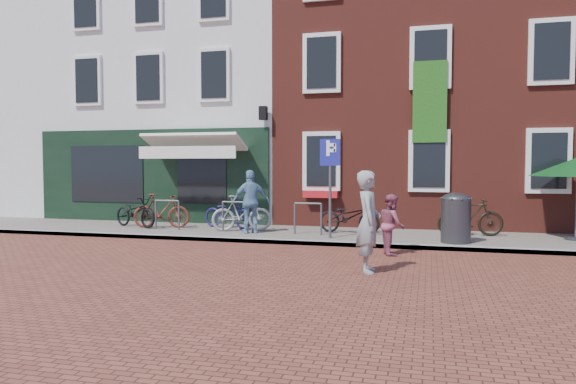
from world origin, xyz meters
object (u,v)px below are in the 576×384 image
(woman, at_px, (368,222))
(bicycle_0, at_px, (135,212))
(bicycle_2, at_px, (228,213))
(bicycle_3, at_px, (242,213))
(parking_sign, at_px, (330,170))
(bicycle_1, at_px, (161,211))
(litter_bin, at_px, (456,215))
(boy, at_px, (392,224))
(bicycle_4, at_px, (349,217))
(cafe_person, at_px, (251,202))
(bicycle_5, at_px, (470,217))

(woman, bearing_deg, bicycle_0, 51.78)
(bicycle_2, bearing_deg, woman, -118.13)
(woman, bearing_deg, bicycle_3, 35.36)
(parking_sign, bearing_deg, bicycle_1, 170.58)
(litter_bin, distance_m, boy, 1.98)
(bicycle_4, bearing_deg, bicycle_2, 99.01)
(bicycle_1, bearing_deg, woman, -137.17)
(woman, xyz_separation_m, bicycle_1, (-6.33, 4.28, -0.31))
(bicycle_0, bearing_deg, woman, -99.57)
(boy, xyz_separation_m, bicycle_2, (-4.73, 2.66, -0.11))
(woman, xyz_separation_m, cafe_person, (-3.48, 3.81, 0.03))
(boy, height_order, bicycle_2, boy)
(bicycle_3, bearing_deg, boy, -139.62)
(boy, distance_m, bicycle_5, 3.24)
(woman, distance_m, cafe_person, 5.17)
(parking_sign, bearing_deg, litter_bin, -0.28)
(litter_bin, relative_size, cafe_person, 0.74)
(bicycle_2, distance_m, bicycle_3, 0.78)
(cafe_person, bearing_deg, woman, 102.36)
(boy, relative_size, bicycle_5, 0.80)
(parking_sign, distance_m, bicycle_2, 3.59)
(litter_bin, height_order, woman, woman)
(bicycle_3, bearing_deg, bicycle_2, 26.98)
(cafe_person, bearing_deg, bicycle_3, -71.67)
(boy, bearing_deg, litter_bin, -59.53)
(bicycle_3, bearing_deg, bicycle_4, -106.21)
(bicycle_3, height_order, bicycle_4, bicycle_3)
(bicycle_2, bearing_deg, bicycle_5, -71.36)
(litter_bin, height_order, bicycle_5, litter_bin)
(litter_bin, height_order, cafe_person, cafe_person)
(litter_bin, xyz_separation_m, woman, (-1.64, -3.43, 0.16))
(bicycle_0, relative_size, bicycle_4, 1.00)
(cafe_person, bearing_deg, litter_bin, 145.72)
(bicycle_0, xyz_separation_m, bicycle_3, (3.26, -0.07, 0.05))
(bicycle_0, distance_m, bicycle_1, 0.79)
(litter_bin, distance_m, parking_sign, 3.13)
(bicycle_0, xyz_separation_m, bicycle_1, (0.79, 0.06, 0.05))
(woman, relative_size, bicycle_5, 1.11)
(parking_sign, distance_m, bicycle_4, 1.63)
(parking_sign, xyz_separation_m, bicycle_0, (-5.81, 0.78, -1.24))
(cafe_person, relative_size, bicycle_1, 1.03)
(bicycle_1, xyz_separation_m, bicycle_4, (5.35, 0.17, -0.05))
(litter_bin, xyz_separation_m, parking_sign, (-2.95, 0.01, 1.04))
(cafe_person, relative_size, bicycle_4, 1.00)
(parking_sign, height_order, cafe_person, parking_sign)
(boy, bearing_deg, bicycle_0, 57.25)
(parking_sign, xyz_separation_m, bicycle_1, (-5.02, 0.83, -1.19))
(litter_bin, distance_m, bicycle_4, 2.82)
(parking_sign, height_order, bicycle_5, parking_sign)
(parking_sign, height_order, bicycle_0, parking_sign)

